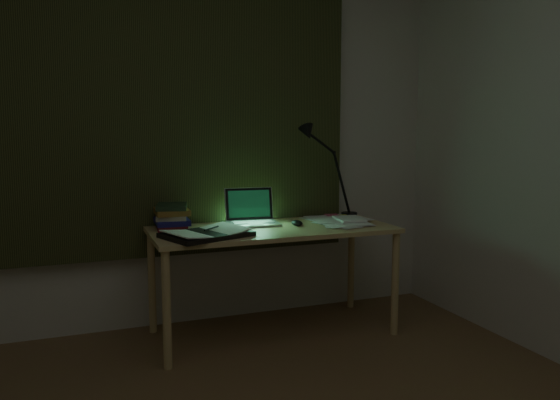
# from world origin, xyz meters

# --- Properties ---
(wall_back) EXTENTS (3.50, 0.00, 2.50)m
(wall_back) POSITION_xyz_m (0.00, 2.00, 1.25)
(wall_back) COLOR silver
(wall_back) RESTS_ON ground
(curtain) EXTENTS (2.20, 0.06, 2.00)m
(curtain) POSITION_xyz_m (0.00, 1.96, 1.45)
(curtain) COLOR #282E17
(curtain) RESTS_ON wall_back
(desk) EXTENTS (1.41, 0.62, 0.64)m
(desk) POSITION_xyz_m (0.51, 1.61, 0.32)
(desk) COLOR #DAB575
(desk) RESTS_ON floor
(laptop) EXTENTS (0.33, 0.36, 0.22)m
(laptop) POSITION_xyz_m (0.43, 1.73, 0.75)
(laptop) COLOR #B8B8BD
(laptop) RESTS_ON desk
(open_textbook) EXTENTS (0.51, 0.44, 0.04)m
(open_textbook) POSITION_xyz_m (0.08, 1.48, 0.66)
(open_textbook) COLOR white
(open_textbook) RESTS_ON desk
(book_stack) EXTENTS (0.21, 0.24, 0.15)m
(book_stack) POSITION_xyz_m (-0.05, 1.79, 0.72)
(book_stack) COLOR white
(book_stack) RESTS_ON desk
(loose_papers) EXTENTS (0.38, 0.40, 0.02)m
(loose_papers) POSITION_xyz_m (0.97, 1.65, 0.65)
(loose_papers) COLOR white
(loose_papers) RESTS_ON desk
(mouse) EXTENTS (0.07, 0.10, 0.03)m
(mouse) POSITION_xyz_m (0.66, 1.61, 0.66)
(mouse) COLOR black
(mouse) RESTS_ON desk
(sticky_yellow) EXTENTS (0.08, 0.08, 0.02)m
(sticky_yellow) POSITION_xyz_m (1.05, 1.78, 0.65)
(sticky_yellow) COLOR #C2D12C
(sticky_yellow) RESTS_ON desk
(sticky_pink) EXTENTS (0.09, 0.09, 0.02)m
(sticky_pink) POSITION_xyz_m (1.00, 1.84, 0.65)
(sticky_pink) COLOR #E25879
(sticky_pink) RESTS_ON desk
(desk_lamp) EXTENTS (0.44, 0.38, 0.57)m
(desk_lamp) POSITION_xyz_m (1.14, 1.86, 0.93)
(desk_lamp) COLOR black
(desk_lamp) RESTS_ON desk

